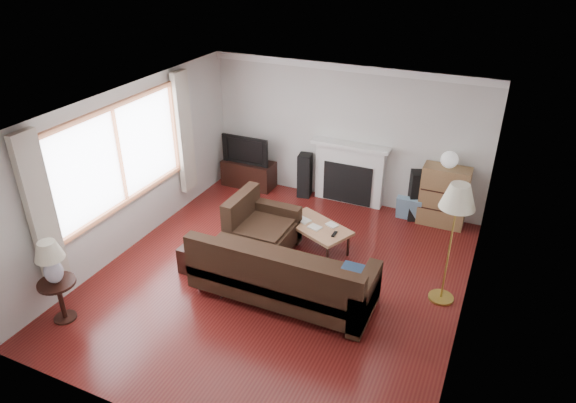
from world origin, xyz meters
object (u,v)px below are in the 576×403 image
at_px(coffee_table, 316,237).
at_px(floor_lamp, 450,245).
at_px(tv_stand, 249,174).
at_px(bookshelf, 444,196).
at_px(side_table, 61,300).
at_px(sectional_sofa, 283,272).

xyz_separation_m(coffee_table, floor_lamp, (2.02, -0.46, 0.66)).
distance_m(tv_stand, bookshelf, 3.68).
bearing_deg(side_table, floor_lamp, 29.04).
distance_m(bookshelf, side_table, 6.00).
xyz_separation_m(tv_stand, coffee_table, (2.03, -1.55, -0.04)).
xyz_separation_m(tv_stand, side_table, (-0.32, -4.44, 0.04)).
height_order(tv_stand, floor_lamp, floor_lamp).
bearing_deg(bookshelf, side_table, -131.73).
xyz_separation_m(bookshelf, side_table, (-3.99, -4.47, -0.23)).
bearing_deg(tv_stand, bookshelf, 0.57).
bearing_deg(side_table, bookshelf, 48.27).
height_order(coffee_table, floor_lamp, floor_lamp).
xyz_separation_m(sectional_sofa, floor_lamp, (1.97, 0.87, 0.44)).
distance_m(coffee_table, floor_lamp, 2.17).
bearing_deg(coffee_table, bookshelf, 68.42).
bearing_deg(bookshelf, sectional_sofa, -118.72).
bearing_deg(floor_lamp, coffee_table, 167.11).
distance_m(bookshelf, coffee_table, 2.31).
height_order(tv_stand, bookshelf, bookshelf).
height_order(sectional_sofa, coffee_table, sectional_sofa).
bearing_deg(sectional_sofa, tv_stand, 125.71).
relative_size(tv_stand, bookshelf, 0.96).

